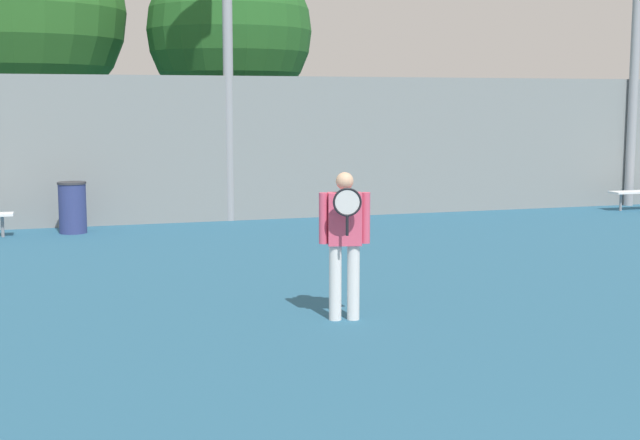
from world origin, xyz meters
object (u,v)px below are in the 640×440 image
object	(u,v)px
tennis_player	(345,237)
tree_green_tall	(14,11)
trash_bin	(73,207)
tree_green_broad	(229,32)

from	to	relation	value
tennis_player	tree_green_tall	world-z (taller)	tree_green_tall
tennis_player	trash_bin	xyz separation A→B (m)	(-2.68, 7.83, -0.46)
tennis_player	tree_green_broad	distance (m)	14.00
tennis_player	trash_bin	bearing A→B (deg)	121.85
tennis_player	tree_green_tall	bearing A→B (deg)	116.90
tennis_player	tree_green_tall	distance (m)	15.86
trash_bin	tree_green_tall	xyz separation A→B (m)	(-1.03, 7.12, 4.23)
trash_bin	tree_green_broad	bearing A→B (deg)	53.69
tree_green_broad	trash_bin	bearing A→B (deg)	-126.31
trash_bin	tree_green_tall	distance (m)	8.34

